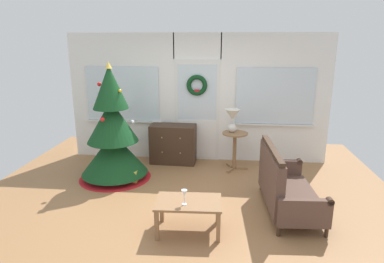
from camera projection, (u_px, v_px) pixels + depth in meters
ground_plane at (185, 204)px, 5.08m from camera, size 6.76×6.76×0.00m
back_wall_with_door at (197, 98)px, 6.74m from camera, size 5.20×0.19×2.55m
christmas_tree at (113, 137)px, 5.89m from camera, size 1.28×1.28×2.07m
dresser_cabinet at (173, 144)px, 6.74m from camera, size 0.91×0.47×0.78m
settee_sofa at (284, 186)px, 4.82m from camera, size 0.80×1.52×0.96m
side_table at (235, 144)px, 6.35m from camera, size 0.50×0.48×0.73m
table_lamp at (232, 117)px, 6.26m from camera, size 0.28×0.28×0.44m
coffee_table at (189, 206)px, 4.28m from camera, size 0.86×0.56×0.43m
wine_glass at (184, 194)px, 4.14m from camera, size 0.08×0.08×0.20m
gift_box at (132, 176)px, 5.87m from camera, size 0.22×0.20×0.22m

